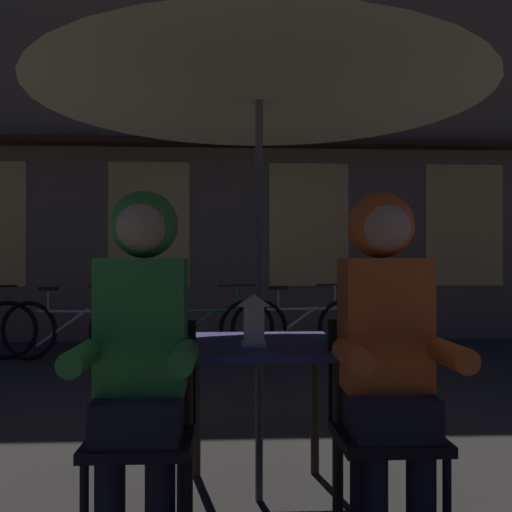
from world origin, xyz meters
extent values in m
plane|color=#2D2B28|center=(0.00, 0.00, 0.00)|extent=(60.00, 60.00, 0.00)
cube|color=navy|center=(0.00, 0.00, 0.72)|extent=(0.72, 0.72, 0.04)
cylinder|color=#2D2319|center=(-0.31, -0.31, 0.35)|extent=(0.04, 0.04, 0.70)
cylinder|color=#2D2319|center=(0.31, -0.31, 0.35)|extent=(0.04, 0.04, 0.70)
cylinder|color=#2D2319|center=(-0.31, 0.31, 0.35)|extent=(0.04, 0.04, 0.70)
cylinder|color=#2D2319|center=(0.31, 0.31, 0.35)|extent=(0.04, 0.04, 0.70)
cylinder|color=#4C4C51|center=(0.00, 0.00, 1.12)|extent=(0.04, 0.04, 2.25)
cone|color=tan|center=(0.00, 0.00, 2.06)|extent=(2.10, 2.10, 0.38)
sphere|color=#4C4C51|center=(0.00, 0.00, 2.28)|extent=(0.06, 0.06, 0.06)
cube|color=white|center=(-0.03, -0.12, 0.75)|extent=(0.11, 0.11, 0.02)
cube|color=white|center=(-0.03, -0.12, 0.84)|extent=(0.09, 0.09, 0.16)
pyramid|color=white|center=(-0.03, -0.12, 0.94)|extent=(0.11, 0.11, 0.06)
cube|color=black|center=(-0.48, -0.44, 0.43)|extent=(0.40, 0.40, 0.04)
cylinder|color=black|center=(-0.31, -0.27, 0.21)|extent=(0.03, 0.03, 0.41)
cylinder|color=black|center=(-0.65, -0.27, 0.21)|extent=(0.03, 0.03, 0.41)
cube|color=black|center=(-0.48, -0.26, 0.66)|extent=(0.40, 0.03, 0.42)
cube|color=black|center=(0.48, -0.44, 0.43)|extent=(0.40, 0.40, 0.04)
cylinder|color=black|center=(0.65, -0.27, 0.21)|extent=(0.03, 0.03, 0.41)
cylinder|color=black|center=(0.31, -0.27, 0.21)|extent=(0.03, 0.03, 0.41)
cube|color=black|center=(0.48, -0.26, 0.66)|extent=(0.40, 0.03, 0.42)
cylinder|color=black|center=(-0.39, -0.57, 0.23)|extent=(0.11, 0.11, 0.45)
cylinder|color=black|center=(-0.57, -0.57, 0.23)|extent=(0.11, 0.11, 0.45)
cube|color=black|center=(-0.48, -0.44, 0.53)|extent=(0.32, 0.36, 0.16)
cube|color=#338C38|center=(-0.48, -0.40, 0.87)|extent=(0.34, 0.22, 0.52)
cylinder|color=#338C38|center=(-0.30, -0.62, 0.78)|extent=(0.09, 0.30, 0.09)
cylinder|color=#338C38|center=(-0.66, -0.62, 0.78)|extent=(0.09, 0.30, 0.09)
sphere|color=tan|center=(-0.48, -0.40, 1.25)|extent=(0.21, 0.21, 0.21)
sphere|color=#338C38|center=(-0.48, -0.35, 1.26)|extent=(0.27, 0.27, 0.27)
cylinder|color=black|center=(0.57, -0.57, 0.23)|extent=(0.11, 0.11, 0.45)
cylinder|color=black|center=(0.39, -0.57, 0.23)|extent=(0.11, 0.11, 0.45)
cube|color=black|center=(0.48, -0.44, 0.53)|extent=(0.32, 0.36, 0.16)
cube|color=#E05B23|center=(0.48, -0.40, 0.87)|extent=(0.34, 0.22, 0.52)
cylinder|color=#E05B23|center=(0.66, -0.62, 0.78)|extent=(0.09, 0.30, 0.09)
cylinder|color=#E05B23|center=(0.30, -0.62, 0.78)|extent=(0.09, 0.30, 0.09)
sphere|color=tan|center=(0.48, -0.40, 1.25)|extent=(0.21, 0.21, 0.21)
sphere|color=#E05B23|center=(0.48, -0.35, 1.26)|extent=(0.27, 0.27, 0.27)
cube|color=#6B5B4C|center=(-0.13, 5.40, 3.10)|extent=(10.00, 0.60, 6.20)
cube|color=#E0B260|center=(-1.23, 5.09, 1.60)|extent=(1.10, 0.02, 1.70)
cube|color=#E0B260|center=(0.97, 5.09, 1.60)|extent=(1.10, 0.02, 1.70)
cube|color=#E0B260|center=(3.17, 5.09, 1.60)|extent=(1.10, 0.02, 1.70)
cube|color=#331914|center=(-0.13, 4.95, 2.70)|extent=(9.00, 0.36, 0.08)
torus|color=black|center=(-2.61, 3.77, 0.33)|extent=(0.66, 0.08, 0.66)
torus|color=black|center=(-1.36, 3.58, 0.33)|extent=(0.66, 0.15, 0.66)
torus|color=black|center=(-2.37, 3.73, 0.33)|extent=(0.66, 0.15, 0.66)
cylinder|color=#ADA89E|center=(-1.86, 3.65, 0.54)|extent=(0.83, 0.16, 0.04)
cylinder|color=#ADA89E|center=(-1.98, 3.67, 0.36)|extent=(0.60, 0.13, 0.44)
cylinder|color=#ADA89E|center=(-2.14, 3.70, 0.66)|extent=(0.02, 0.02, 0.24)
cube|color=black|center=(-2.14, 3.70, 0.79)|extent=(0.21, 0.11, 0.04)
cylinder|color=#ADA89E|center=(-1.48, 3.60, 0.68)|extent=(0.02, 0.02, 0.28)
cylinder|color=black|center=(-1.48, 3.60, 0.82)|extent=(0.44, 0.09, 0.02)
torus|color=black|center=(0.07, 3.81, 0.33)|extent=(0.65, 0.20, 0.66)
torus|color=black|center=(-0.93, 3.58, 0.33)|extent=(0.65, 0.20, 0.66)
cylinder|color=#236B3D|center=(-0.43, 3.69, 0.54)|extent=(0.82, 0.23, 0.04)
cylinder|color=#236B3D|center=(-0.55, 3.66, 0.36)|extent=(0.60, 0.17, 0.44)
cylinder|color=#236B3D|center=(-0.71, 3.63, 0.66)|extent=(0.02, 0.02, 0.24)
cube|color=black|center=(-0.71, 3.63, 0.79)|extent=(0.21, 0.12, 0.04)
cylinder|color=#236B3D|center=(-0.05, 3.78, 0.68)|extent=(0.02, 0.02, 0.28)
cylinder|color=black|center=(-0.05, 3.78, 0.82)|extent=(0.43, 0.12, 0.02)
torus|color=black|center=(1.22, 3.89, 0.33)|extent=(0.66, 0.11, 0.66)
torus|color=black|center=(0.21, 3.79, 0.33)|extent=(0.66, 0.11, 0.66)
cylinder|color=#ADA89E|center=(0.71, 3.84, 0.54)|extent=(0.84, 0.11, 0.04)
cylinder|color=#ADA89E|center=(0.59, 3.83, 0.36)|extent=(0.61, 0.09, 0.44)
cylinder|color=#ADA89E|center=(0.43, 3.82, 0.66)|extent=(0.02, 0.02, 0.24)
cube|color=black|center=(0.43, 3.82, 0.79)|extent=(0.21, 0.10, 0.04)
cylinder|color=#ADA89E|center=(1.10, 3.88, 0.68)|extent=(0.02, 0.02, 0.28)
cylinder|color=black|center=(1.10, 3.88, 0.82)|extent=(0.44, 0.06, 0.02)
camera|label=1|loc=(-0.14, -2.61, 1.13)|focal=39.25mm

